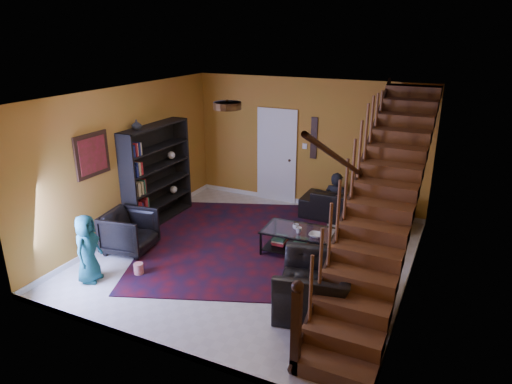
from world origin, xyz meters
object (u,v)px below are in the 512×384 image
bookshelf (158,176)px  armchair_right (314,286)px  sofa (354,206)px  armchair_left (130,232)px  coffee_table (299,240)px

bookshelf → armchair_right: 4.29m
sofa → armchair_right: 3.41m
sofa → armchair_left: (-3.26, -3.06, 0.06)m
armchair_left → bookshelf: bearing=5.9°
bookshelf → coffee_table: size_ratio=1.59×
bookshelf → armchair_right: size_ratio=1.74×
coffee_table → armchair_left: bearing=-157.3°
sofa → armchair_left: size_ratio=2.60×
armchair_left → coffee_table: armchair_left is taller
sofa → coffee_table: sofa is taller
coffee_table → sofa: bearing=75.5°
coffee_table → armchair_right: bearing=-62.5°
bookshelf → sofa: bearing=25.2°
bookshelf → armchair_left: 1.53m
armchair_left → armchair_right: 3.56m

